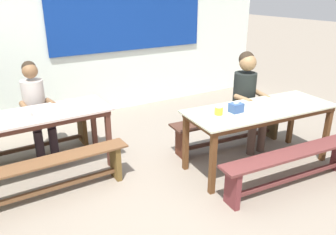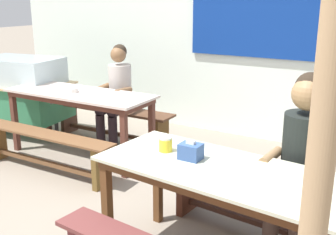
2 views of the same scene
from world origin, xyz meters
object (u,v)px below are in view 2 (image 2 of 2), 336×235
(dining_table_near, at_px, (238,183))
(wooden_support_post, at_px, (313,228))
(person_center_facing, at_px, (117,91))
(condiment_jar, at_px, (166,144))
(person_right_near_table, at_px, (301,155))
(soup_bowl, at_px, (72,90))
(bench_near_back, at_px, (271,203))
(bench_far_back, at_px, (112,118))
(food_cart, at_px, (21,90))
(dining_table_far, at_px, (79,99))
(tissue_box, at_px, (191,151))
(bench_far_front, at_px, (44,147))

(dining_table_near, relative_size, wooden_support_post, 0.90)
(person_center_facing, distance_m, condiment_jar, 2.35)
(person_center_facing, xyz_separation_m, person_right_near_table, (2.53, -1.21, 0.06))
(person_right_near_table, distance_m, soup_bowl, 2.82)
(dining_table_near, bearing_deg, bench_near_back, 84.79)
(condiment_jar, bearing_deg, wooden_support_post, -41.24)
(bench_far_back, distance_m, food_cart, 1.35)
(dining_table_far, relative_size, food_cart, 1.09)
(food_cart, distance_m, person_center_facing, 1.45)
(condiment_jar, bearing_deg, dining_table_far, 148.62)
(bench_far_back, relative_size, bench_near_back, 0.98)
(dining_table_near, bearing_deg, soup_bowl, 155.01)
(dining_table_far, xyz_separation_m, bench_far_back, (-0.01, 0.59, -0.39))
(tissue_box, relative_size, soup_bowl, 1.01)
(wooden_support_post, bearing_deg, condiment_jar, 138.76)
(dining_table_far, distance_m, wooden_support_post, 3.77)
(bench_near_back, bearing_deg, person_right_near_table, -21.28)
(person_center_facing, bearing_deg, bench_far_front, -97.41)
(dining_table_near, distance_m, condiment_jar, 0.61)
(bench_near_back, distance_m, tissue_box, 0.86)
(bench_far_front, xyz_separation_m, tissue_box, (2.05, -0.57, 0.54))
(dining_table_far, relative_size, wooden_support_post, 0.83)
(bench_near_back, height_order, food_cart, food_cart)
(wooden_support_post, bearing_deg, person_right_near_table, 104.08)
(bench_far_front, height_order, condiment_jar, condiment_jar)
(bench_far_back, relative_size, person_center_facing, 1.37)
(food_cart, height_order, condiment_jar, food_cart)
(tissue_box, height_order, condiment_jar, tissue_box)
(bench_far_front, relative_size, condiment_jar, 16.67)
(person_right_near_table, relative_size, wooden_support_post, 0.62)
(dining_table_near, relative_size, bench_far_back, 1.12)
(bench_far_front, xyz_separation_m, person_center_facing, (0.14, 1.10, 0.42))
(dining_table_far, height_order, bench_far_back, dining_table_far)
(bench_far_front, height_order, soup_bowl, soup_bowl)
(dining_table_far, distance_m, bench_near_back, 2.58)
(tissue_box, bearing_deg, dining_table_far, 150.54)
(tissue_box, bearing_deg, soup_bowl, 152.30)
(person_center_facing, xyz_separation_m, soup_bowl, (-0.21, -0.56, 0.09))
(bench_far_back, height_order, food_cart, food_cart)
(dining_table_far, xyz_separation_m, bench_near_back, (2.47, -0.62, -0.39))
(bench_far_back, bearing_deg, bench_near_back, -25.97)
(person_center_facing, bearing_deg, bench_near_back, -26.02)
(bench_far_back, relative_size, tissue_box, 11.88)
(person_right_near_table, distance_m, wooden_support_post, 1.56)
(tissue_box, bearing_deg, dining_table_near, -7.01)
(bench_near_back, bearing_deg, food_cart, 167.09)
(dining_table_near, relative_size, soup_bowl, 13.38)
(dining_table_near, bearing_deg, tissue_box, 172.99)
(dining_table_far, relative_size, bench_far_front, 1.03)
(condiment_jar, relative_size, soup_bowl, 0.72)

